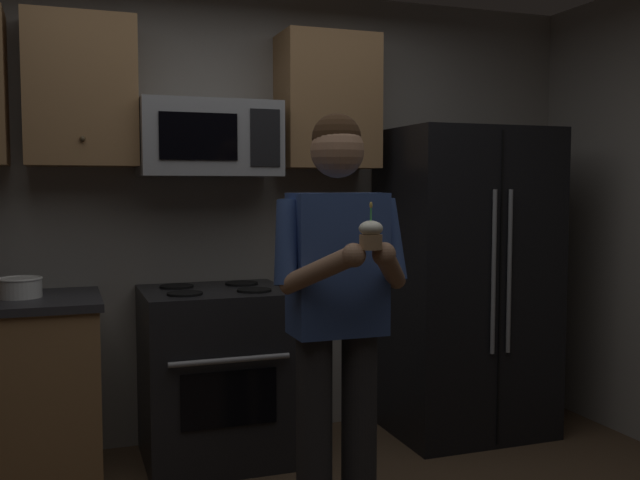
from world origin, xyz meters
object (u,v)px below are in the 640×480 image
(refrigerator, at_px, (465,282))
(oven_range, at_px, (216,374))
(person, at_px, (338,302))
(cupcake, at_px, (371,235))
(bowl_large_white, at_px, (20,287))
(microwave, at_px, (209,139))

(refrigerator, bearing_deg, oven_range, 178.50)
(person, relative_size, cupcake, 10.13)
(cupcake, bearing_deg, refrigerator, 48.05)
(bowl_large_white, relative_size, cupcake, 1.24)
(refrigerator, distance_m, bowl_large_white, 2.46)
(bowl_large_white, bearing_deg, person, -40.83)
(refrigerator, relative_size, bowl_large_white, 8.36)
(bowl_large_white, distance_m, person, 1.66)
(oven_range, bearing_deg, cupcake, -77.72)
(microwave, distance_m, person, 1.40)
(microwave, height_order, person, microwave)
(refrigerator, height_order, bowl_large_white, refrigerator)
(refrigerator, distance_m, person, 1.57)
(microwave, bearing_deg, refrigerator, -6.03)
(refrigerator, xyz_separation_m, bowl_large_white, (-2.46, 0.08, 0.07))
(oven_range, height_order, cupcake, cupcake)
(microwave, height_order, cupcake, microwave)
(oven_range, bearing_deg, microwave, 89.98)
(microwave, xyz_separation_m, refrigerator, (1.50, -0.16, -0.82))
(microwave, bearing_deg, bowl_large_white, -175.35)
(oven_range, height_order, bowl_large_white, bowl_large_white)
(refrigerator, bearing_deg, person, -140.02)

